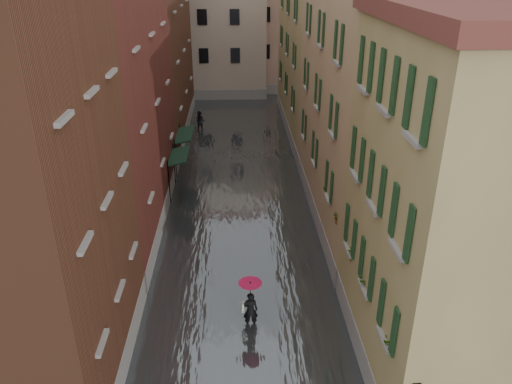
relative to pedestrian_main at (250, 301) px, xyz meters
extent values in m
plane|color=#555558|center=(-0.29, -0.06, -1.24)|extent=(120.00, 120.00, 0.00)
cube|color=#44484B|center=(-0.29, 12.94, -1.14)|extent=(10.00, 60.00, 0.20)
cube|color=brown|center=(-7.29, -2.06, 5.26)|extent=(6.00, 8.00, 13.00)
cube|color=maroon|center=(-7.29, 8.94, 5.01)|extent=(6.00, 14.00, 12.50)
cube|color=brown|center=(-7.29, 23.94, 5.76)|extent=(6.00, 16.00, 14.00)
cube|color=olive|center=(6.71, -2.06, 4.51)|extent=(6.00, 8.00, 11.50)
cube|color=tan|center=(6.71, 8.94, 5.26)|extent=(6.00, 14.00, 13.00)
cube|color=olive|center=(6.71, 23.94, 4.51)|extent=(6.00, 16.00, 11.50)
cube|color=#B29E8E|center=(-3.29, 37.94, 5.26)|extent=(12.00, 9.00, 13.00)
cube|color=tan|center=(5.71, 39.94, 4.76)|extent=(10.00, 9.00, 12.00)
cube|color=#153020|center=(-3.74, 12.04, 1.31)|extent=(1.09, 2.79, 0.31)
cylinder|color=black|center=(-4.24, 10.64, 0.16)|extent=(0.06, 0.06, 2.80)
cylinder|color=black|center=(-4.24, 13.43, 0.16)|extent=(0.06, 0.06, 2.80)
cube|color=#153020|center=(-3.74, 15.88, 1.31)|extent=(1.09, 3.27, 0.31)
cylinder|color=black|center=(-4.24, 14.24, 0.16)|extent=(0.06, 0.06, 2.80)
cylinder|color=black|center=(-4.24, 17.51, 0.16)|extent=(0.06, 0.06, 2.80)
cube|color=#9A4B32|center=(3.83, -4.68, 1.91)|extent=(0.22, 0.85, 0.18)
imported|color=#265926|center=(3.83, -4.68, 2.33)|extent=(0.59, 0.51, 0.66)
cube|color=#9A4B32|center=(3.83, -1.83, 1.91)|extent=(0.22, 0.85, 0.18)
imported|color=#265926|center=(3.83, -1.83, 2.33)|extent=(0.59, 0.51, 0.66)
cube|color=#9A4B32|center=(3.83, 0.05, 1.91)|extent=(0.22, 0.85, 0.18)
imported|color=#265926|center=(3.83, 0.05, 2.33)|extent=(0.59, 0.51, 0.66)
cube|color=#9A4B32|center=(3.83, 2.85, 1.91)|extent=(0.22, 0.85, 0.18)
imported|color=#265926|center=(3.83, 2.85, 2.33)|extent=(0.59, 0.51, 0.66)
cube|color=#9A4B32|center=(3.83, 5.50, 1.91)|extent=(0.22, 0.85, 0.18)
imported|color=#265926|center=(3.83, 5.50, 2.33)|extent=(0.59, 0.51, 0.66)
imported|color=black|center=(0.00, 0.00, -0.44)|extent=(0.61, 0.42, 1.60)
cube|color=beige|center=(-0.28, 0.05, -0.29)|extent=(0.08, 0.30, 0.38)
cylinder|color=black|center=(0.00, 0.00, 0.11)|extent=(0.02, 0.02, 1.00)
cone|color=#B20B3A|center=(0.00, 0.00, 0.68)|extent=(0.91, 0.91, 0.28)
imported|color=black|center=(-3.27, 24.04, -0.36)|extent=(1.00, 0.87, 1.75)
camera|label=1|loc=(-0.46, -15.28, 11.76)|focal=35.00mm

